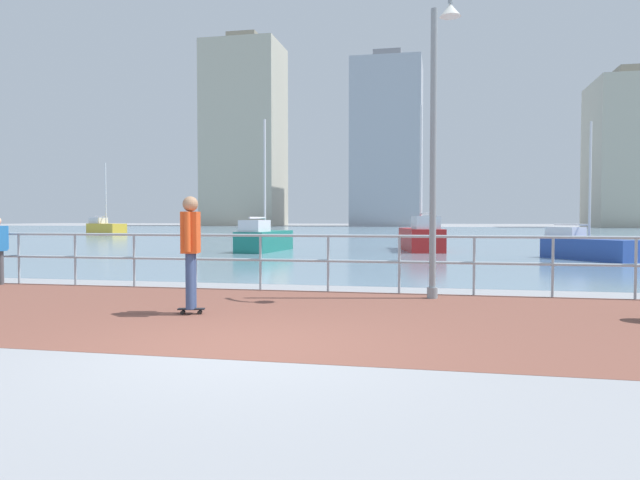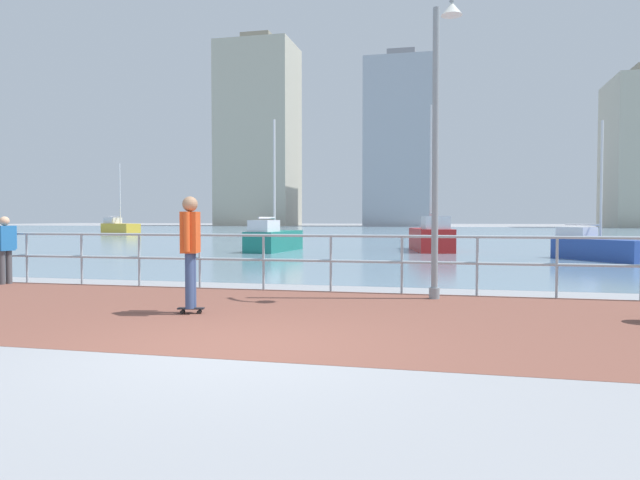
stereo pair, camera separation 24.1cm
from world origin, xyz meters
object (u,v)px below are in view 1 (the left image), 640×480
Objects in this scene: lamppost at (438,120)px; skateboarder at (191,243)px; sailboat_white at (264,239)px; sailboat_navy at (105,228)px; sailboat_yellow at (586,247)px; sailboat_red at (421,237)px.

lamppost is 4.83m from skateboarder.
sailboat_white is at bearing 103.33° from skateboarder.
sailboat_navy is at bearing 133.78° from sailboat_white.
sailboat_white is (-12.60, 2.61, 0.09)m from sailboat_yellow.
sailboat_white is at bearing 168.30° from sailboat_yellow.
sailboat_red is at bearing 92.66° from lamppost.
sailboat_white is at bearing -46.22° from sailboat_navy.
sailboat_yellow is 42.89m from sailboat_navy.
sailboat_yellow is (5.11, 11.30, -2.73)m from lamppost.
sailboat_yellow is 7.38m from sailboat_red.
skateboarder is 0.31× the size of sailboat_white.
sailboat_navy is (-34.50, 25.47, 0.15)m from sailboat_yellow.
sailboat_red reaches higher than lamppost.
lamppost is 47.14m from sailboat_navy.
sailboat_yellow is 12.87m from sailboat_white.
sailboat_yellow is at bearing -37.59° from sailboat_red.
lamppost is 1.00× the size of sailboat_white.
sailboat_navy is (-21.90, 22.86, 0.06)m from sailboat_white.
sailboat_red reaches higher than sailboat_white.
lamppost is at bearing -87.34° from sailboat_red.
skateboarder is at bearing -99.06° from sailboat_red.
sailboat_white is (-3.86, 16.28, -0.52)m from skateboarder.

